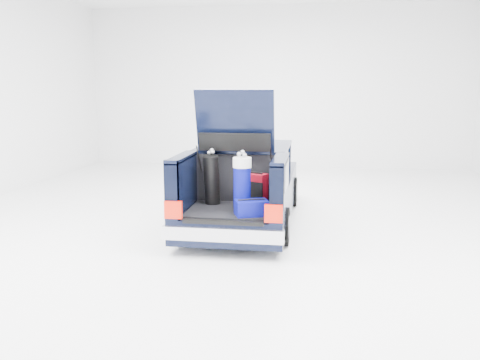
% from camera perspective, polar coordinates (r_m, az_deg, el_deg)
% --- Properties ---
extents(ground, '(14.00, 14.00, 0.00)m').
position_cam_1_polar(ground, '(9.60, 0.46, -4.70)').
color(ground, white).
rests_on(ground, ground).
extents(car, '(1.87, 4.65, 2.47)m').
position_cam_1_polar(car, '(9.56, 0.55, -0.63)').
color(car, black).
rests_on(car, ground).
extents(red_suitcase, '(0.39, 0.34, 0.56)m').
position_cam_1_polar(red_suitcase, '(8.18, 1.82, -1.13)').
color(red_suitcase, maroon).
rests_on(red_suitcase, car).
extents(black_golf_bag, '(0.27, 0.37, 0.92)m').
position_cam_1_polar(black_golf_bag, '(8.29, -3.21, 0.05)').
color(black_golf_bag, black).
rests_on(black_golf_bag, car).
extents(blue_golf_bag, '(0.33, 0.33, 0.96)m').
position_cam_1_polar(blue_golf_bag, '(7.78, 0.24, -0.46)').
color(blue_golf_bag, black).
rests_on(blue_golf_bag, car).
extents(blue_duffel, '(0.56, 0.46, 0.25)m').
position_cam_1_polar(blue_duffel, '(7.62, 1.31, -3.13)').
color(blue_duffel, '#040562').
rests_on(blue_duffel, car).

